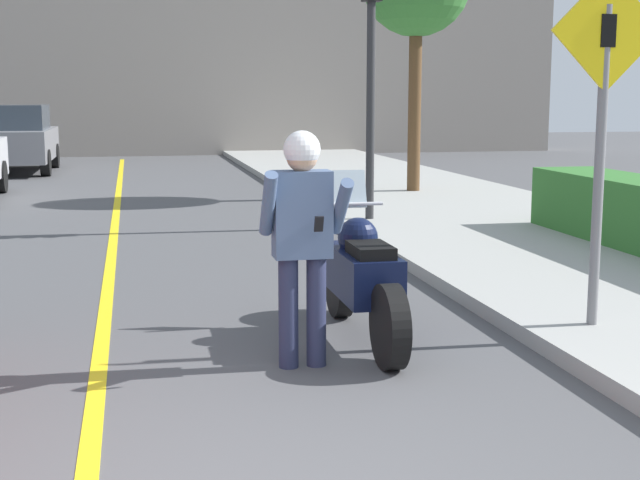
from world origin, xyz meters
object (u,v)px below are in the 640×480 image
object	(u,v)px
crossing_sign	(603,115)
parked_car_grey	(15,138)
motorcycle	(362,277)
person_biker	(302,225)
traffic_light	(371,32)

from	to	relation	value
crossing_sign	parked_car_grey	world-z (taller)	crossing_sign
motorcycle	person_biker	world-z (taller)	person_biker
motorcycle	crossing_sign	distance (m)	2.20
motorcycle	person_biker	distance (m)	0.99
motorcycle	parked_car_grey	world-z (taller)	parked_car_grey
person_biker	traffic_light	xyz separation A→B (m)	(2.23, 6.41, 1.78)
person_biker	parked_car_grey	world-z (taller)	parked_car_grey
motorcycle	traffic_light	size ratio (longest dim) A/B	0.56
parked_car_grey	traffic_light	bearing A→B (deg)	-60.58
crossing_sign	parked_car_grey	bearing A→B (deg)	110.16
traffic_light	parked_car_grey	bearing A→B (deg)	119.42
motorcycle	person_biker	bearing A→B (deg)	-134.05
parked_car_grey	crossing_sign	bearing A→B (deg)	-69.84
crossing_sign	traffic_light	distance (m)	6.31
motorcycle	parked_car_grey	xyz separation A→B (m)	(-4.57, 16.81, 0.36)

